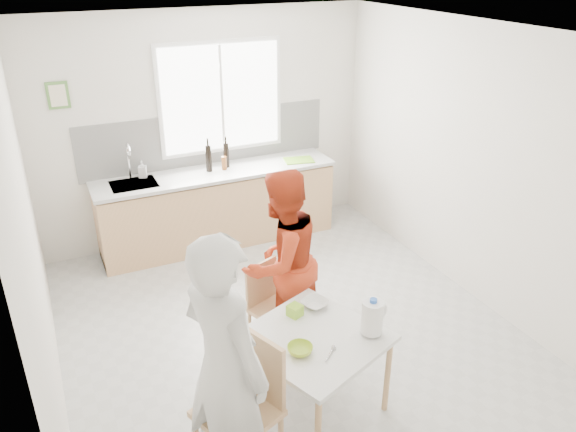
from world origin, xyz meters
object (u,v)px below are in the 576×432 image
(wine_bottle_b, at_px, (226,155))
(chair_left, at_px, (246,401))
(dining_table, at_px, (313,345))
(person_white, at_px, (225,368))
(bowl_green, at_px, (300,350))
(chair_far, at_px, (270,303))
(person_red, at_px, (281,262))
(bowl_white, at_px, (315,303))
(wine_bottle_a, at_px, (209,158))
(milk_jug, at_px, (373,316))

(wine_bottle_b, bearing_deg, chair_left, -107.49)
(chair_left, bearing_deg, dining_table, 90.00)
(person_white, height_order, bowl_green, person_white)
(chair_far, distance_m, person_white, 1.51)
(person_red, bearing_deg, bowl_green, 51.65)
(bowl_white, relative_size, wine_bottle_a, 0.64)
(dining_table, distance_m, bowl_green, 0.23)
(chair_left, bearing_deg, person_red, 124.49)
(bowl_green, bearing_deg, wine_bottle_a, 83.56)
(chair_far, xyz_separation_m, milk_jug, (0.37, -1.03, 0.41))
(bowl_white, height_order, wine_bottle_b, wine_bottle_b)
(chair_left, xyz_separation_m, bowl_green, (0.46, 0.13, 0.17))
(dining_table, height_order, milk_jug, milk_jug)
(bowl_white, distance_m, milk_jug, 0.55)
(chair_far, distance_m, person_red, 0.40)
(dining_table, xyz_separation_m, person_white, (-0.77, -0.30, 0.30))
(dining_table, distance_m, person_white, 0.88)
(bowl_white, bearing_deg, wine_bottle_a, 90.06)
(person_white, bearing_deg, bowl_white, -77.50)
(dining_table, bearing_deg, chair_left, -158.70)
(bowl_green, bearing_deg, person_red, 72.95)
(bowl_green, distance_m, milk_jug, 0.59)
(chair_left, xyz_separation_m, wine_bottle_b, (1.04, 3.31, 0.51))
(chair_far, relative_size, person_red, 0.49)
(bowl_green, relative_size, milk_jug, 0.64)
(dining_table, xyz_separation_m, milk_jug, (0.40, -0.14, 0.22))
(milk_jug, bearing_deg, person_white, 166.26)
(chair_far, relative_size, bowl_green, 4.47)
(wine_bottle_a, height_order, wine_bottle_b, wine_bottle_a)
(person_red, distance_m, wine_bottle_a, 2.15)
(dining_table, xyz_separation_m, chair_left, (-0.63, -0.24, -0.07))
(person_white, relative_size, wine_bottle_b, 6.21)
(wine_bottle_b, bearing_deg, bowl_white, -94.78)
(milk_jug, bearing_deg, person_red, 83.17)
(bowl_green, bearing_deg, wine_bottle_b, 79.60)
(dining_table, relative_size, chair_far, 1.46)
(dining_table, bearing_deg, milk_jug, -19.69)
(chair_far, relative_size, milk_jug, 2.87)
(person_red, relative_size, bowl_green, 9.20)
(person_red, height_order, bowl_white, person_red)
(dining_table, height_order, person_red, person_red)
(dining_table, relative_size, chair_left, 1.17)
(chair_far, height_order, wine_bottle_b, wine_bottle_b)
(person_red, distance_m, bowl_white, 0.55)
(person_red, xyz_separation_m, bowl_green, (-0.31, -1.00, -0.10))
(dining_table, relative_size, person_white, 0.64)
(bowl_green, relative_size, bowl_white, 0.89)
(person_red, bearing_deg, person_white, 31.13)
(chair_left, xyz_separation_m, chair_far, (0.66, 1.13, -0.11))
(milk_jug, bearing_deg, chair_left, 164.23)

